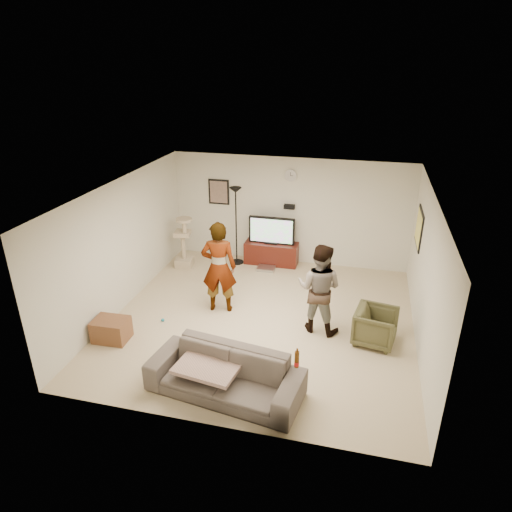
% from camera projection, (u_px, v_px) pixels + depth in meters
% --- Properties ---
extents(floor, '(5.50, 5.50, 0.02)m').
position_uv_depth(floor, '(262.00, 320.00, 8.54)').
color(floor, tan).
rests_on(floor, ground).
extents(ceiling, '(5.50, 5.50, 0.02)m').
position_uv_depth(ceiling, '(263.00, 190.00, 7.51)').
color(ceiling, white).
rests_on(ceiling, wall_back).
extents(wall_back, '(5.50, 0.04, 2.50)m').
position_uv_depth(wall_back, '(290.00, 211.00, 10.46)').
color(wall_back, silver).
rests_on(wall_back, floor).
extents(wall_front, '(5.50, 0.04, 2.50)m').
position_uv_depth(wall_front, '(212.00, 349.00, 5.59)').
color(wall_front, silver).
rests_on(wall_front, floor).
extents(wall_left, '(0.04, 5.50, 2.50)m').
position_uv_depth(wall_left, '(122.00, 245.00, 8.63)').
color(wall_left, silver).
rests_on(wall_left, floor).
extents(wall_right, '(0.04, 5.50, 2.50)m').
position_uv_depth(wall_right, '(426.00, 276.00, 7.42)').
color(wall_right, silver).
rests_on(wall_right, floor).
extents(wall_clock, '(0.26, 0.04, 0.26)m').
position_uv_depth(wall_clock, '(291.00, 175.00, 10.09)').
color(wall_clock, silver).
rests_on(wall_clock, wall_back).
extents(wall_speaker, '(0.25, 0.10, 0.10)m').
position_uv_depth(wall_speaker, '(289.00, 207.00, 10.36)').
color(wall_speaker, black).
rests_on(wall_speaker, wall_back).
extents(picture_back, '(0.42, 0.03, 0.52)m').
position_uv_depth(picture_back, '(219.00, 192.00, 10.67)').
color(picture_back, '#745D53').
rests_on(picture_back, wall_back).
extents(picture_right, '(0.03, 0.78, 0.62)m').
position_uv_depth(picture_right, '(419.00, 228.00, 8.74)').
color(picture_right, '#FCE561').
rests_on(picture_right, wall_right).
extents(tv_stand, '(1.25, 0.45, 0.52)m').
position_uv_depth(tv_stand, '(271.00, 253.00, 10.73)').
color(tv_stand, '#3B110B').
rests_on(tv_stand, floor).
extents(console_box, '(0.40, 0.30, 0.07)m').
position_uv_depth(console_box, '(266.00, 269.00, 10.48)').
color(console_box, '#B3B3B5').
rests_on(console_box, floor).
extents(tv, '(1.07, 0.08, 0.64)m').
position_uv_depth(tv, '(272.00, 230.00, 10.49)').
color(tv, black).
rests_on(tv, tv_stand).
extents(tv_screen, '(0.98, 0.01, 0.56)m').
position_uv_depth(tv_screen, '(271.00, 231.00, 10.45)').
color(tv_screen, '#4FD24A').
rests_on(tv_screen, tv).
extents(floor_lamp, '(0.32, 0.32, 1.84)m').
position_uv_depth(floor_lamp, '(236.00, 226.00, 10.49)').
color(floor_lamp, black).
rests_on(floor_lamp, floor).
extents(cat_tree, '(0.45, 0.45, 1.21)m').
position_uv_depth(cat_tree, '(183.00, 242.00, 10.44)').
color(cat_tree, tan).
rests_on(cat_tree, floor).
extents(person_left, '(0.73, 0.55, 1.81)m').
position_uv_depth(person_left, '(219.00, 267.00, 8.52)').
color(person_left, '#9B9B9B').
rests_on(person_left, floor).
extents(person_right, '(0.91, 0.78, 1.65)m').
position_uv_depth(person_right, '(319.00, 288.00, 7.91)').
color(person_right, navy).
rests_on(person_right, floor).
extents(sofa, '(2.36, 1.20, 0.66)m').
position_uv_depth(sofa, '(225.00, 374.00, 6.56)').
color(sofa, '#4F4640').
rests_on(sofa, floor).
extents(throw_blanket, '(1.00, 0.83, 0.06)m').
position_uv_depth(throw_blanket, '(209.00, 366.00, 6.56)').
color(throw_blanket, tan).
rests_on(throw_blanket, sofa).
extents(beer_bottle, '(0.06, 0.06, 0.25)m').
position_uv_depth(beer_bottle, '(297.00, 359.00, 6.15)').
color(beer_bottle, '#462306').
rests_on(beer_bottle, sofa).
extents(armchair, '(0.80, 0.79, 0.63)m').
position_uv_depth(armchair, '(375.00, 326.00, 7.74)').
color(armchair, '#434126').
rests_on(armchair, floor).
extents(side_table, '(0.61, 0.46, 0.39)m').
position_uv_depth(side_table, '(111.00, 330.00, 7.86)').
color(side_table, brown).
rests_on(side_table, floor).
extents(toy_ball, '(0.06, 0.06, 0.06)m').
position_uv_depth(toy_ball, '(163.00, 320.00, 8.46)').
color(toy_ball, teal).
rests_on(toy_ball, floor).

